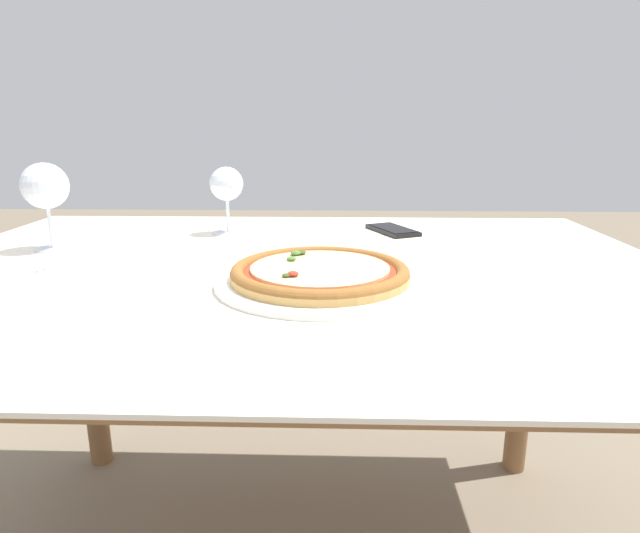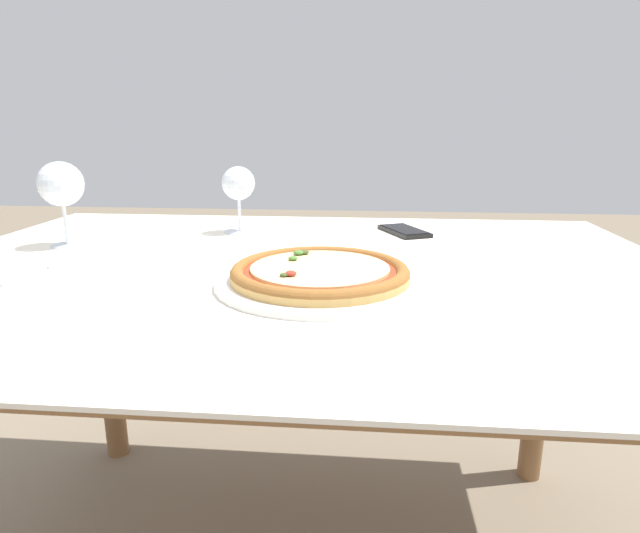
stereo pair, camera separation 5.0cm
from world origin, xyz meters
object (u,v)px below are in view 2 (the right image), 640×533
object	(u,v)px
pizza_plate	(320,275)
wine_glass_far_left	(61,186)
fork	(36,271)
wine_glass_far_right	(239,186)
cell_phone	(404,231)
dining_table	(295,304)

from	to	relation	value
pizza_plate	wine_glass_far_left	world-z (taller)	wine_glass_far_left
fork	wine_glass_far_right	size ratio (longest dim) A/B	1.10
wine_glass_far_right	cell_phone	distance (m)	0.40
pizza_plate	wine_glass_far_left	xyz separation A→B (m)	(-0.55, 0.23, 0.11)
pizza_plate	wine_glass_far_right	distance (m)	0.47
cell_phone	wine_glass_far_left	bearing A→B (deg)	-164.26
cell_phone	fork	bearing A→B (deg)	-148.80
pizza_plate	fork	distance (m)	0.50
wine_glass_far_right	cell_phone	bearing A→B (deg)	3.88
fork	wine_glass_far_right	distance (m)	0.47
dining_table	cell_phone	distance (m)	0.39
cell_phone	dining_table	bearing A→B (deg)	-124.65
pizza_plate	cell_phone	xyz separation A→B (m)	(0.16, 0.43, -0.01)
pizza_plate	wine_glass_far_right	xyz separation A→B (m)	(-0.23, 0.40, 0.09)
wine_glass_far_left	cell_phone	bearing A→B (deg)	15.74
wine_glass_far_left	wine_glass_far_right	size ratio (longest dim) A/B	1.14
wine_glass_far_right	pizza_plate	bearing A→B (deg)	-60.65
pizza_plate	fork	bearing A→B (deg)	176.63
fork	cell_phone	world-z (taller)	cell_phone
fork	wine_glass_far_right	bearing A→B (deg)	53.78
dining_table	fork	xyz separation A→B (m)	(-0.44, -0.08, 0.08)
fork	wine_glass_far_left	size ratio (longest dim) A/B	0.96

